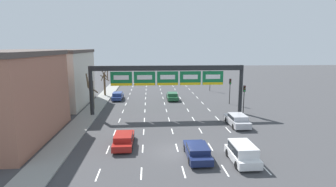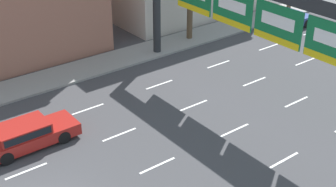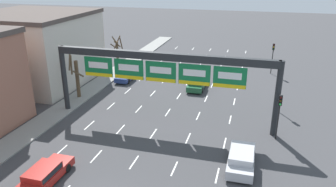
{
  "view_description": "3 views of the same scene",
  "coord_description": "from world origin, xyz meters",
  "px_view_note": "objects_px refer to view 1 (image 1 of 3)",
  "views": [
    {
      "loc": [
        -2.62,
        -22.91,
        9.66
      ],
      "look_at": [
        0.03,
        13.21,
        3.15
      ],
      "focal_mm": 28.0,
      "sensor_mm": 36.0,
      "label": 1
    },
    {
      "loc": [
        14.23,
        -4.28,
        13.17
      ],
      "look_at": [
        -3.08,
        8.98,
        1.53
      ],
      "focal_mm": 50.0,
      "sensor_mm": 36.0,
      "label": 2
    },
    {
      "loc": [
        8.55,
        -14.75,
        14.36
      ],
      "look_at": [
        0.49,
        14.33,
        2.83
      ],
      "focal_mm": 35.0,
      "sensor_mm": 36.0,
      "label": 3
    }
  ],
  "objects_px": {
    "car_red": "(124,139)",
    "car_navy": "(197,151)",
    "sign_gantry": "(167,75)",
    "tree_bare_second": "(92,93)",
    "car_green": "(172,96)",
    "tree_bare_closest": "(105,82)",
    "car_silver": "(237,120)",
    "traffic_light_near_gantry": "(210,77)",
    "car_blue": "(118,96)",
    "suv_white": "(242,152)",
    "traffic_light_far_end": "(230,86)",
    "traffic_light_mid_block": "(244,94)"
  },
  "relations": [
    {
      "from": "car_red",
      "to": "car_navy",
      "type": "bearing_deg",
      "value": -26.54
    },
    {
      "from": "sign_gantry",
      "to": "car_red",
      "type": "xyz_separation_m",
      "value": [
        -5.18,
        -11.93,
        -4.93
      ]
    },
    {
      "from": "tree_bare_second",
      "to": "car_red",
      "type": "bearing_deg",
      "value": -68.07
    },
    {
      "from": "car_green",
      "to": "car_navy",
      "type": "height_order",
      "value": "car_green"
    },
    {
      "from": "tree_bare_closest",
      "to": "sign_gantry",
      "type": "bearing_deg",
      "value": -53.17
    },
    {
      "from": "car_green",
      "to": "tree_bare_closest",
      "type": "distance_m",
      "value": 13.95
    },
    {
      "from": "car_silver",
      "to": "traffic_light_near_gantry",
      "type": "relative_size",
      "value": 1.1
    },
    {
      "from": "tree_bare_closest",
      "to": "car_blue",
      "type": "bearing_deg",
      "value": -53.0
    },
    {
      "from": "suv_white",
      "to": "traffic_light_far_end",
      "type": "relative_size",
      "value": 0.95
    },
    {
      "from": "tree_bare_second",
      "to": "traffic_light_far_end",
      "type": "bearing_deg",
      "value": 6.63
    },
    {
      "from": "traffic_light_far_end",
      "to": "tree_bare_closest",
      "type": "relative_size",
      "value": 0.85
    },
    {
      "from": "car_red",
      "to": "car_silver",
      "type": "bearing_deg",
      "value": 23.15
    },
    {
      "from": "car_green",
      "to": "car_navy",
      "type": "relative_size",
      "value": 0.94
    },
    {
      "from": "car_navy",
      "to": "traffic_light_mid_block",
      "type": "distance_m",
      "value": 17.39
    },
    {
      "from": "traffic_light_far_end",
      "to": "car_green",
      "type": "bearing_deg",
      "value": 156.32
    },
    {
      "from": "suv_white",
      "to": "tree_bare_second",
      "type": "bearing_deg",
      "value": 129.77
    },
    {
      "from": "suv_white",
      "to": "traffic_light_near_gantry",
      "type": "height_order",
      "value": "traffic_light_near_gantry"
    },
    {
      "from": "car_green",
      "to": "car_navy",
      "type": "bearing_deg",
      "value": -90.17
    },
    {
      "from": "car_red",
      "to": "traffic_light_mid_block",
      "type": "height_order",
      "value": "traffic_light_mid_block"
    },
    {
      "from": "suv_white",
      "to": "tree_bare_closest",
      "type": "height_order",
      "value": "tree_bare_closest"
    },
    {
      "from": "car_green",
      "to": "traffic_light_near_gantry",
      "type": "bearing_deg",
      "value": 45.62
    },
    {
      "from": "suv_white",
      "to": "traffic_light_far_end",
      "type": "distance_m",
      "value": 23.34
    },
    {
      "from": "car_navy",
      "to": "car_blue",
      "type": "xyz_separation_m",
      "value": [
        -9.95,
        26.54,
        0.07
      ]
    },
    {
      "from": "traffic_light_mid_block",
      "to": "car_silver",
      "type": "bearing_deg",
      "value": -116.93
    },
    {
      "from": "car_green",
      "to": "traffic_light_far_end",
      "type": "height_order",
      "value": "traffic_light_far_end"
    },
    {
      "from": "suv_white",
      "to": "tree_bare_closest",
      "type": "bearing_deg",
      "value": 117.61
    },
    {
      "from": "car_silver",
      "to": "traffic_light_near_gantry",
      "type": "bearing_deg",
      "value": 84.23
    },
    {
      "from": "traffic_light_near_gantry",
      "to": "car_red",
      "type": "bearing_deg",
      "value": -116.86
    },
    {
      "from": "sign_gantry",
      "to": "suv_white",
      "type": "relative_size",
      "value": 5.33
    },
    {
      "from": "car_blue",
      "to": "car_navy",
      "type": "bearing_deg",
      "value": -69.45
    },
    {
      "from": "car_silver",
      "to": "car_red",
      "type": "relative_size",
      "value": 1.0
    },
    {
      "from": "sign_gantry",
      "to": "traffic_light_far_end",
      "type": "distance_m",
      "value": 12.85
    },
    {
      "from": "car_silver",
      "to": "tree_bare_closest",
      "type": "height_order",
      "value": "tree_bare_closest"
    },
    {
      "from": "sign_gantry",
      "to": "traffic_light_near_gantry",
      "type": "height_order",
      "value": "sign_gantry"
    },
    {
      "from": "traffic_light_mid_block",
      "to": "tree_bare_second",
      "type": "distance_m",
      "value": 22.72
    },
    {
      "from": "car_green",
      "to": "car_red",
      "type": "height_order",
      "value": "car_green"
    },
    {
      "from": "car_navy",
      "to": "car_silver",
      "type": "bearing_deg",
      "value": 53.7
    },
    {
      "from": "tree_bare_second",
      "to": "suv_white",
      "type": "bearing_deg",
      "value": -50.23
    },
    {
      "from": "sign_gantry",
      "to": "traffic_light_near_gantry",
      "type": "distance_m",
      "value": 22.53
    },
    {
      "from": "traffic_light_mid_block",
      "to": "tree_bare_closest",
      "type": "bearing_deg",
      "value": 144.38
    },
    {
      "from": "sign_gantry",
      "to": "tree_bare_second",
      "type": "distance_m",
      "value": 12.26
    },
    {
      "from": "car_green",
      "to": "traffic_light_mid_block",
      "type": "bearing_deg",
      "value": -49.89
    },
    {
      "from": "car_green",
      "to": "traffic_light_near_gantry",
      "type": "height_order",
      "value": "traffic_light_near_gantry"
    },
    {
      "from": "suv_white",
      "to": "tree_bare_second",
      "type": "relative_size",
      "value": 0.75
    },
    {
      "from": "car_green",
      "to": "tree_bare_second",
      "type": "relative_size",
      "value": 0.81
    },
    {
      "from": "car_silver",
      "to": "traffic_light_far_end",
      "type": "distance_m",
      "value": 12.84
    },
    {
      "from": "car_silver",
      "to": "car_red",
      "type": "distance_m",
      "value": 14.54
    },
    {
      "from": "car_green",
      "to": "traffic_light_mid_block",
      "type": "distance_m",
      "value": 14.64
    },
    {
      "from": "car_green",
      "to": "car_silver",
      "type": "distance_m",
      "value": 17.7
    },
    {
      "from": "car_green",
      "to": "traffic_light_mid_block",
      "type": "relative_size",
      "value": 1.06
    }
  ]
}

